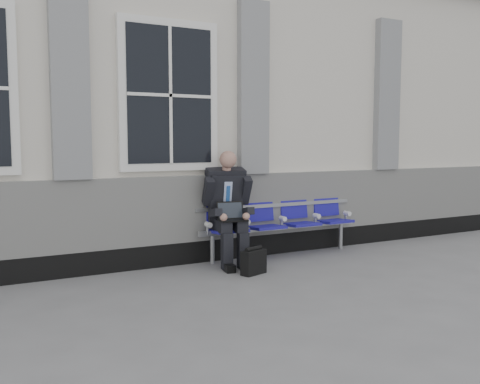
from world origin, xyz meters
TOP-DOWN VIEW (x-y plane):
  - ground at (0.00, 0.00)m, footprint 70.00×70.00m
  - station_building at (-0.02, 3.47)m, footprint 14.40×4.40m
  - bench at (1.99, 1.32)m, footprint 2.60×0.47m
  - businessman at (1.07, 1.18)m, footprint 0.68×0.91m
  - briefcase at (1.10, 0.53)m, footprint 0.37×0.24m

SIDE VIEW (x-z plane):
  - ground at x=0.00m, z-range 0.00..0.00m
  - briefcase at x=1.10m, z-range -0.01..0.34m
  - bench at x=1.99m, z-range 0.10..1.01m
  - businessman at x=1.07m, z-range 0.05..1.58m
  - station_building at x=-0.02m, z-range -0.02..4.47m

